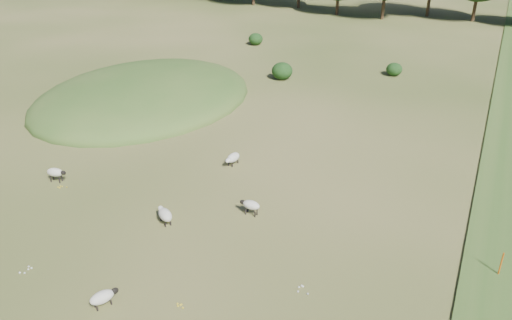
{
  "coord_description": "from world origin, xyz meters",
  "views": [
    {
      "loc": [
        13.09,
        -18.9,
        13.83
      ],
      "look_at": [
        2.0,
        4.0,
        1.0
      ],
      "focal_mm": 35.0,
      "sensor_mm": 36.0,
      "label": 1
    }
  ],
  "objects_px": {
    "sheep_1": "(165,214)",
    "sheep_2": "(233,158)",
    "sheep_4": "(56,172)",
    "marker_post": "(501,265)",
    "sheep_0": "(103,297)",
    "sheep_3": "(251,205)"
  },
  "relations": [
    {
      "from": "sheep_1",
      "to": "sheep_2",
      "type": "height_order",
      "value": "sheep_1"
    },
    {
      "from": "sheep_1",
      "to": "sheep_4",
      "type": "bearing_deg",
      "value": 28.26
    },
    {
      "from": "marker_post",
      "to": "sheep_4",
      "type": "xyz_separation_m",
      "value": [
        -22.88,
        -2.02,
        -0.01
      ]
    },
    {
      "from": "sheep_0",
      "to": "sheep_1",
      "type": "relative_size",
      "value": 0.93
    },
    {
      "from": "sheep_2",
      "to": "sheep_4",
      "type": "bearing_deg",
      "value": -45.58
    },
    {
      "from": "marker_post",
      "to": "sheep_0",
      "type": "height_order",
      "value": "marker_post"
    },
    {
      "from": "marker_post",
      "to": "sheep_2",
      "type": "distance_m",
      "value": 15.47
    },
    {
      "from": "sheep_4",
      "to": "marker_post",
      "type": "bearing_deg",
      "value": -7.1
    },
    {
      "from": "sheep_1",
      "to": "sheep_2",
      "type": "relative_size",
      "value": 1.01
    },
    {
      "from": "sheep_1",
      "to": "sheep_2",
      "type": "xyz_separation_m",
      "value": [
        0.05,
        6.94,
        -0.01
      ]
    },
    {
      "from": "marker_post",
      "to": "sheep_1",
      "type": "relative_size",
      "value": 0.92
    },
    {
      "from": "sheep_0",
      "to": "sheep_2",
      "type": "relative_size",
      "value": 0.94
    },
    {
      "from": "sheep_0",
      "to": "sheep_4",
      "type": "bearing_deg",
      "value": 80.27
    },
    {
      "from": "sheep_0",
      "to": "sheep_1",
      "type": "distance_m",
      "value": 5.94
    },
    {
      "from": "marker_post",
      "to": "sheep_0",
      "type": "xyz_separation_m",
      "value": [
        -13.75,
        -8.59,
        -0.17
      ]
    },
    {
      "from": "sheep_2",
      "to": "marker_post",
      "type": "bearing_deg",
      "value": 80.97
    },
    {
      "from": "sheep_1",
      "to": "sheep_3",
      "type": "xyz_separation_m",
      "value": [
        3.46,
        2.48,
        0.09
      ]
    },
    {
      "from": "sheep_3",
      "to": "sheep_4",
      "type": "xyz_separation_m",
      "value": [
        -11.4,
        -1.73,
        0.02
      ]
    },
    {
      "from": "sheep_4",
      "to": "sheep_1",
      "type": "bearing_deg",
      "value": -17.55
    },
    {
      "from": "marker_post",
      "to": "sheep_1",
      "type": "bearing_deg",
      "value": -169.49
    },
    {
      "from": "sheep_0",
      "to": "sheep_2",
      "type": "xyz_separation_m",
      "value": [
        -1.15,
        12.77,
        0.03
      ]
    },
    {
      "from": "sheep_2",
      "to": "sheep_4",
      "type": "relative_size",
      "value": 1.07
    }
  ]
}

